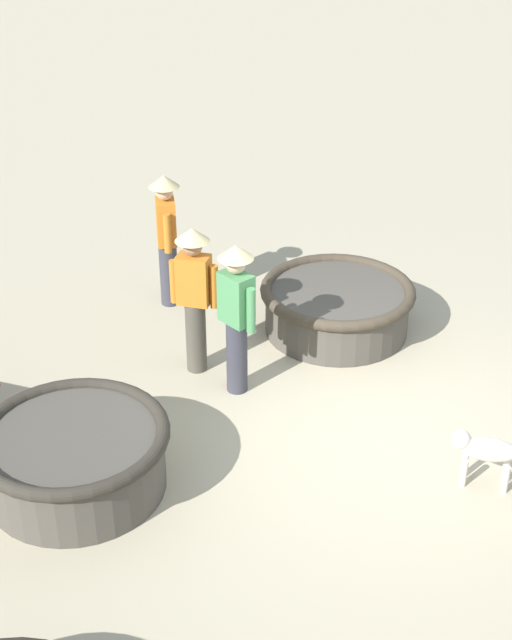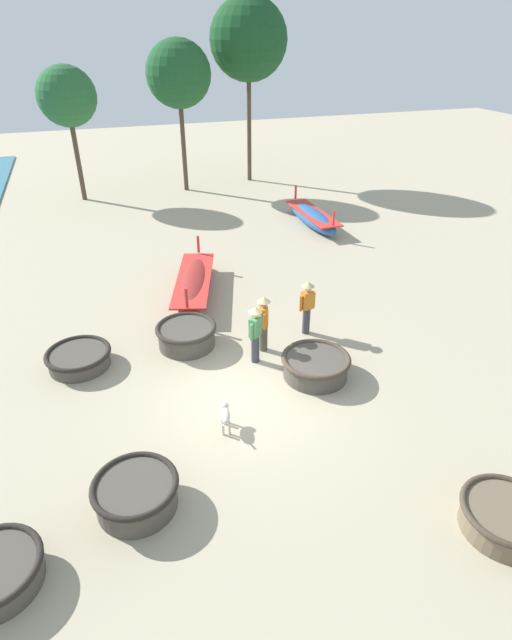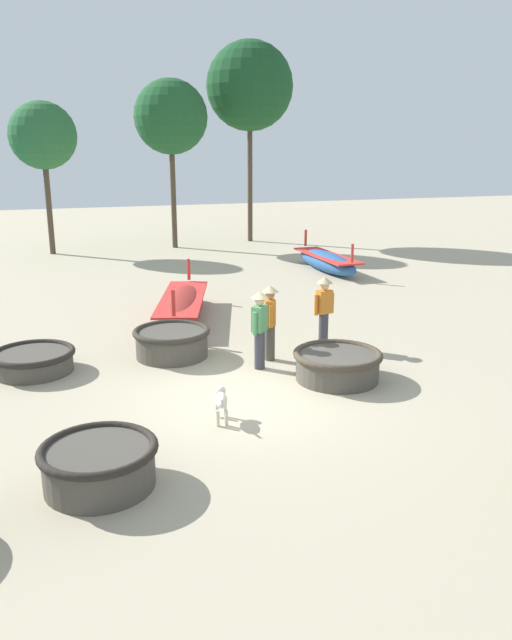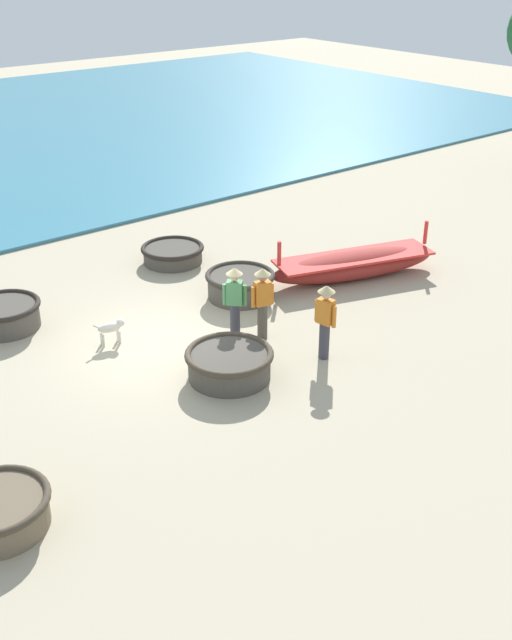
# 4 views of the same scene
# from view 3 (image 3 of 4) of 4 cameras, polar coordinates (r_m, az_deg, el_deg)

# --- Properties ---
(ground_plane) EXTENTS (80.00, 80.00, 0.00)m
(ground_plane) POSITION_cam_3_polar(r_m,az_deg,el_deg) (11.75, -0.78, -7.03)
(ground_plane) COLOR tan
(coracle_tilted) EXTENTS (1.79, 1.79, 0.59)m
(coracle_tilted) POSITION_cam_3_polar(r_m,az_deg,el_deg) (12.59, 7.46, -4.02)
(coracle_tilted) COLOR #4C473F
(coracle_tilted) RESTS_ON ground
(coracle_upturned) EXTENTS (1.63, 1.63, 0.62)m
(coracle_upturned) POSITION_cam_3_polar(r_m,az_deg,el_deg) (8.99, -14.15, -12.62)
(coracle_upturned) COLOR #4C473F
(coracle_upturned) RESTS_ON ground
(coracle_front_right) EXTENTS (1.72, 1.72, 0.47)m
(coracle_front_right) POSITION_cam_3_polar(r_m,az_deg,el_deg) (13.71, -19.70, -3.48)
(coracle_front_right) COLOR #4C473F
(coracle_front_right) RESTS_ON ground
(coracle_far_left) EXTENTS (1.71, 1.71, 0.64)m
(coracle_far_left) POSITION_cam_3_polar(r_m,az_deg,el_deg) (13.96, -7.71, -1.96)
(coracle_far_left) COLOR #4C473F
(coracle_far_left) RESTS_ON ground
(long_boat_ochre_hull) EXTENTS (1.07, 4.35, 1.32)m
(long_boat_ochre_hull) POSITION_cam_3_polar(r_m,az_deg,el_deg) (23.64, 6.48, 5.36)
(long_boat_ochre_hull) COLOR #285693
(long_boat_ochre_hull) RESTS_ON ground
(long_boat_blue_hull) EXTENTS (2.40, 4.66, 1.28)m
(long_boat_blue_hull) POSITION_cam_3_polar(r_m,az_deg,el_deg) (16.97, -6.73, 1.30)
(long_boat_blue_hull) COLOR maroon
(long_boat_blue_hull) RESTS_ON ground
(fisherman_with_hat) EXTENTS (0.41, 0.39, 1.67)m
(fisherman_with_hat) POSITION_cam_3_polar(r_m,az_deg,el_deg) (12.90, 0.34, -0.44)
(fisherman_with_hat) COLOR #383842
(fisherman_with_hat) RESTS_ON ground
(fisherman_by_coracle) EXTENTS (0.36, 0.52, 1.67)m
(fisherman_by_coracle) POSITION_cam_3_polar(r_m,az_deg,el_deg) (13.44, 1.29, 0.21)
(fisherman_by_coracle) COLOR #4C473D
(fisherman_by_coracle) RESTS_ON ground
(fisherman_hauling) EXTENTS (0.52, 0.36, 1.67)m
(fisherman_hauling) POSITION_cam_3_polar(r_m,az_deg,el_deg) (14.40, 6.24, 1.16)
(fisherman_hauling) COLOR #383842
(fisherman_hauling) RESTS_ON ground
(dog) EXTENTS (0.31, 0.68, 0.55)m
(dog) POSITION_cam_3_polar(r_m,az_deg,el_deg) (10.66, -3.20, -7.33)
(dog) COLOR beige
(dog) RESTS_ON ground
(tree_center) EXTENTS (3.27, 3.27, 7.44)m
(tree_center) POSITION_cam_3_polar(r_m,az_deg,el_deg) (29.21, -7.81, 17.88)
(tree_center) COLOR #4C3D2D
(tree_center) RESTS_ON ground
(tree_right_mid) EXTENTS (4.09, 4.09, 9.32)m
(tree_right_mid) POSITION_cam_3_polar(r_m,az_deg,el_deg) (31.13, -0.57, 20.57)
(tree_right_mid) COLOR #4C3D2D
(tree_right_mid) RESTS_ON ground
(tree_rightmost) EXTENTS (2.80, 2.80, 6.39)m
(tree_rightmost) POSITION_cam_3_polar(r_m,az_deg,el_deg) (28.56, -18.91, 15.62)
(tree_rightmost) COLOR #4C3D2D
(tree_rightmost) RESTS_ON ground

